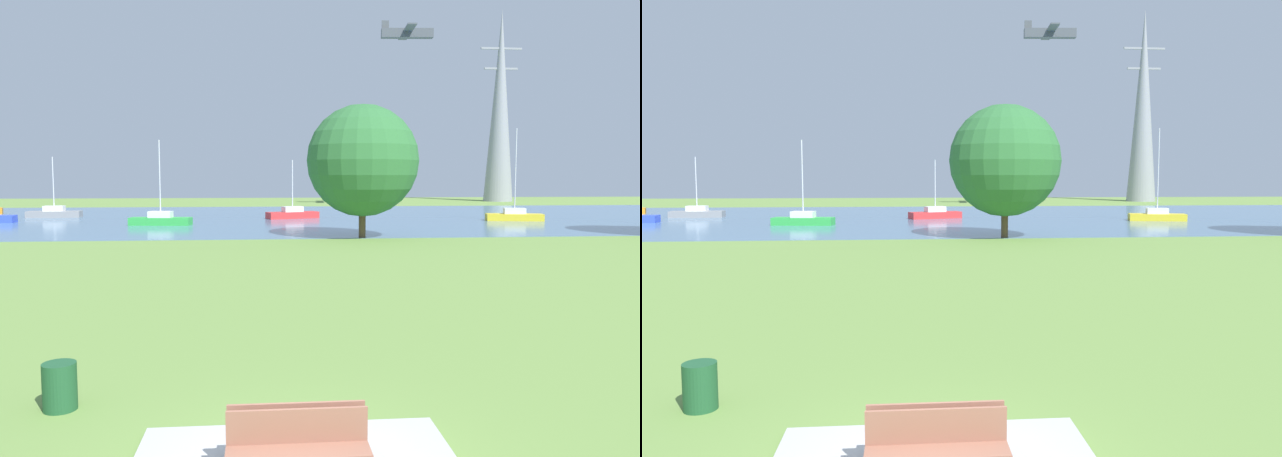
{
  "view_description": "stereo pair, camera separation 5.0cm",
  "coord_description": "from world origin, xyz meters",
  "views": [
    {
      "loc": [
        -0.4,
        -7.55,
        3.93
      ],
      "look_at": [
        1.95,
        17.92,
        1.71
      ],
      "focal_mm": 34.09,
      "sensor_mm": 36.0,
      "label": 1
    },
    {
      "loc": [
        -0.35,
        -7.55,
        3.93
      ],
      "look_at": [
        1.95,
        17.92,
        1.71
      ],
      "focal_mm": 34.09,
      "sensor_mm": 36.0,
      "label": 2
    }
  ],
  "objects": [
    {
      "name": "tree_west_far",
      "position": [
        5.81,
        30.5,
        4.89
      ],
      "size": [
        7.07,
        7.07,
        8.43
      ],
      "color": "brown",
      "rests_on": "ground"
    },
    {
      "name": "light_aircraft",
      "position": [
        17.37,
        67.98,
        21.55
      ],
      "size": [
        6.47,
        8.46,
        2.1
      ],
      "color": "#4C5156"
    },
    {
      "name": "sailboat_red",
      "position": [
        2.22,
        48.39,
        0.45
      ],
      "size": [
        5.03,
        3.02,
        5.37
      ],
      "color": "red",
      "rests_on": "water_surface"
    },
    {
      "name": "bench_facing_inland",
      "position": [
        0.0,
        -0.27,
        0.47
      ],
      "size": [
        1.8,
        0.48,
        0.89
      ],
      "color": "tan",
      "rests_on": "concrete_pad"
    },
    {
      "name": "water_surface",
      "position": [
        0.0,
        50.0,
        0.01
      ],
      "size": [
        140.0,
        40.0,
        0.02
      ],
      "primitive_type": "cube",
      "color": "#51789B",
      "rests_on": "ground"
    },
    {
      "name": "sailboat_green",
      "position": [
        -8.63,
        41.7,
        0.46
      ],
      "size": [
        4.95,
        2.08,
        6.75
      ],
      "color": "green",
      "rests_on": "water_surface"
    },
    {
      "name": "sailboat_yellow",
      "position": [
        21.44,
        43.68,
        0.48
      ],
      "size": [
        5.01,
        2.52,
        8.03
      ],
      "color": "yellow",
      "rests_on": "water_surface"
    },
    {
      "name": "litter_bin",
      "position": [
        -3.85,
        2.75,
        0.4
      ],
      "size": [
        0.56,
        0.56,
        0.8
      ],
      "primitive_type": "cylinder",
      "color": "#1E512D",
      "rests_on": "ground"
    },
    {
      "name": "electricity_pylon",
      "position": [
        35.76,
        83.74,
        14.54
      ],
      "size": [
        6.4,
        4.4,
        29.04
      ],
      "color": "gray",
      "rests_on": "ground"
    },
    {
      "name": "sailboat_gray",
      "position": [
        -20.11,
        51.6,
        0.45
      ],
      "size": [
        4.87,
        1.73,
        5.7
      ],
      "color": "gray",
      "rests_on": "water_surface"
    },
    {
      "name": "ground_plane",
      "position": [
        0.0,
        22.0,
        0.0
      ],
      "size": [
        160.0,
        160.0,
        0.0
      ],
      "primitive_type": "plane",
      "color": "olive"
    },
    {
      "name": "bench_facing_water",
      "position": [
        0.0,
        0.27,
        0.47
      ],
      "size": [
        1.8,
        0.48,
        0.89
      ],
      "color": "tan",
      "rests_on": "concrete_pad"
    }
  ]
}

